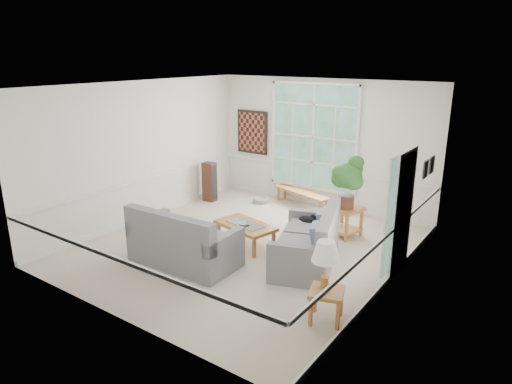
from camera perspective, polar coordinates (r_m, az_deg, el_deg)
floor at (r=8.78m, az=-1.29°, el=-6.80°), size 5.50×6.00×0.01m
ceiling at (r=8.05m, az=-1.44°, el=13.16°), size 5.50×6.00×0.02m
wall_back at (r=10.79m, az=8.17°, el=5.95°), size 5.50×0.02×3.00m
wall_front at (r=6.24m, az=-17.94°, el=-2.94°), size 5.50×0.02×3.00m
wall_left at (r=10.12m, az=-14.04°, el=4.88°), size 0.02×6.00×3.00m
wall_right at (r=7.07m, az=16.89°, el=-0.51°), size 0.02×6.00×3.00m
window_back at (r=10.82m, az=7.16°, el=6.82°), size 2.30×0.08×2.40m
entry_door at (r=7.77m, az=17.76°, el=-2.53°), size 0.08×0.90×2.10m
door_sidelight at (r=7.17m, az=16.27°, el=-3.18°), size 0.08×0.26×1.90m
wall_art at (r=11.73m, az=-0.49°, el=7.49°), size 0.90×0.06×1.10m
wall_frame_near at (r=8.70m, az=20.39°, el=2.71°), size 0.04×0.26×0.32m
wall_frame_far at (r=9.08m, az=21.06°, el=3.20°), size 0.04×0.26×0.32m
loveseat_right at (r=7.94m, az=6.29°, el=-5.64°), size 1.49×2.04×0.99m
loveseat_front at (r=8.02m, az=-8.91°, el=-5.41°), size 1.91×1.04×1.02m
coffee_table at (r=8.73m, az=-1.31°, el=-5.36°), size 1.29×0.88×0.44m
pewter_bowl at (r=8.56m, az=-1.45°, el=-3.99°), size 0.37×0.37×0.07m
window_bench at (r=10.95m, az=5.71°, el=-0.91°), size 1.63×0.74×0.37m
end_table at (r=9.34m, az=10.97°, el=-3.61°), size 0.72×0.72×0.60m
houseplant at (r=9.02m, az=11.33°, el=1.24°), size 0.84×0.84×1.07m
side_table at (r=6.49m, az=8.77°, el=-13.84°), size 0.58×0.58×0.46m
table_lamp at (r=6.30m, az=8.66°, el=-8.96°), size 0.45×0.45×0.67m
pet_bed at (r=11.24m, az=0.60°, el=-1.04°), size 0.40×0.40×0.11m
floor_speaker at (r=11.33m, az=-5.83°, el=1.28°), size 0.32×0.25×0.97m
cat at (r=8.52m, az=6.34°, el=-3.42°), size 0.34×0.26×0.15m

